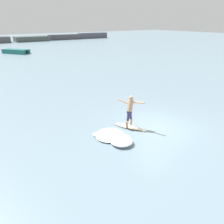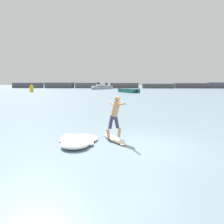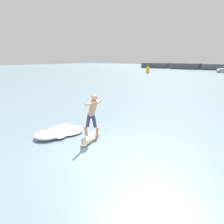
# 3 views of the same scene
# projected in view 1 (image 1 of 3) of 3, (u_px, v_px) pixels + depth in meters

# --- Properties ---
(ground_plane) EXTENTS (200.00, 200.00, 0.00)m
(ground_plane) POSITION_uv_depth(u_px,v_px,m) (156.00, 127.00, 12.93)
(ground_plane) COLOR gray
(surfboard) EXTENTS (1.27, 1.98, 0.23)m
(surfboard) POSITION_uv_depth(u_px,v_px,m) (129.00, 127.00, 12.87)
(surfboard) COLOR beige
(surfboard) RESTS_ON ground
(surfer) EXTENTS (0.85, 1.61, 1.83)m
(surfer) POSITION_uv_depth(u_px,v_px,m) (130.00, 109.00, 12.50)
(surfer) COLOR tan
(surfer) RESTS_ON surfboard
(small_boat_offshore) EXTENTS (4.54, 5.61, 0.76)m
(small_boat_offshore) POSITION_uv_depth(u_px,v_px,m) (15.00, 51.00, 41.37)
(small_boat_offshore) COLOR #1C6A63
(small_boat_offshore) RESTS_ON ground
(wave_foam_at_tail) EXTENTS (1.40, 1.46, 0.29)m
(wave_foam_at_tail) POSITION_uv_depth(u_px,v_px,m) (121.00, 141.00, 11.17)
(wave_foam_at_tail) COLOR white
(wave_foam_at_tail) RESTS_ON ground
(wave_foam_at_nose) EXTENTS (2.30, 2.29, 0.16)m
(wave_foam_at_nose) POSITION_uv_depth(u_px,v_px,m) (110.00, 135.00, 11.90)
(wave_foam_at_nose) COLOR white
(wave_foam_at_nose) RESTS_ON ground
(wave_foam_beside) EXTENTS (2.01, 2.06, 0.21)m
(wave_foam_beside) POSITION_uv_depth(u_px,v_px,m) (111.00, 136.00, 11.77)
(wave_foam_beside) COLOR white
(wave_foam_beside) RESTS_ON ground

